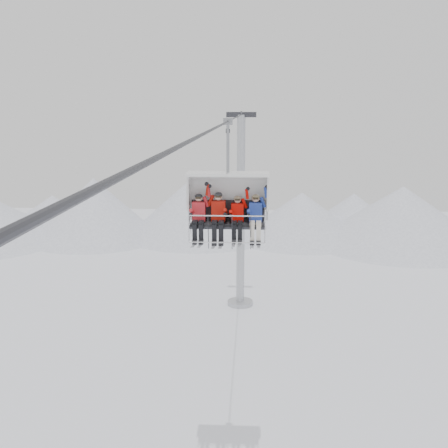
{
  "coord_description": "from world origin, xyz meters",
  "views": [
    {
      "loc": [
        0.83,
        -15.93,
        13.72
      ],
      "look_at": [
        0.0,
        0.0,
        10.42
      ],
      "focal_mm": 45.0,
      "sensor_mm": 36.0,
      "label": 1
    }
  ],
  "objects_px": {
    "lift_tower_right": "(241,225)",
    "chairlift_carrier": "(228,199)",
    "skier_center_right": "(237,217)",
    "skier_far_left": "(199,215)",
    "skier_center_left": "(218,215)",
    "skier_far_right": "(256,216)"
  },
  "relations": [
    {
      "from": "skier_far_left",
      "to": "skier_center_left",
      "type": "relative_size",
      "value": 0.95
    },
    {
      "from": "chairlift_carrier",
      "to": "skier_center_right",
      "type": "relative_size",
      "value": 2.36
    },
    {
      "from": "lift_tower_right",
      "to": "skier_far_right",
      "type": "distance_m",
      "value": 20.27
    },
    {
      "from": "lift_tower_right",
      "to": "skier_far_left",
      "type": "bearing_deg",
      "value": -92.78
    },
    {
      "from": "lift_tower_right",
      "to": "chairlift_carrier",
      "type": "distance_m",
      "value": 20.06
    },
    {
      "from": "skier_far_right",
      "to": "skier_center_right",
      "type": "bearing_deg",
      "value": -179.41
    },
    {
      "from": "skier_center_left",
      "to": "lift_tower_right",
      "type": "bearing_deg",
      "value": 89.11
    },
    {
      "from": "chairlift_carrier",
      "to": "skier_far_left",
      "type": "bearing_deg",
      "value": -162.08
    },
    {
      "from": "skier_far_left",
      "to": "lift_tower_right",
      "type": "bearing_deg",
      "value": 87.22
    },
    {
      "from": "skier_center_right",
      "to": "chairlift_carrier",
      "type": "bearing_deg",
      "value": 135.75
    },
    {
      "from": "skier_center_left",
      "to": "skier_far_right",
      "type": "xyz_separation_m",
      "value": [
        1.23,
        -0.01,
        -0.03
      ]
    },
    {
      "from": "skier_center_right",
      "to": "skier_far_right",
      "type": "height_order",
      "value": "skier_far_right"
    },
    {
      "from": "lift_tower_right",
      "to": "skier_far_left",
      "type": "distance_m",
      "value": 20.27
    },
    {
      "from": "chairlift_carrier",
      "to": "skier_far_right",
      "type": "height_order",
      "value": "chairlift_carrier"
    },
    {
      "from": "skier_far_right",
      "to": "skier_far_left",
      "type": "bearing_deg",
      "value": 179.98
    },
    {
      "from": "chairlift_carrier",
      "to": "skier_center_right",
      "type": "distance_m",
      "value": 0.7
    },
    {
      "from": "lift_tower_right",
      "to": "chairlift_carrier",
      "type": "relative_size",
      "value": 3.38
    },
    {
      "from": "skier_far_left",
      "to": "skier_center_right",
      "type": "height_order",
      "value": "skier_far_left"
    },
    {
      "from": "chairlift_carrier",
      "to": "skier_far_left",
      "type": "xyz_separation_m",
      "value": [
        -0.96,
        -0.31,
        -0.51
      ]
    },
    {
      "from": "lift_tower_right",
      "to": "chairlift_carrier",
      "type": "bearing_deg",
      "value": -90.0
    },
    {
      "from": "lift_tower_right",
      "to": "skier_far_left",
      "type": "relative_size",
      "value": 7.85
    },
    {
      "from": "skier_center_left",
      "to": "skier_far_left",
      "type": "bearing_deg",
      "value": -179.47
    }
  ]
}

